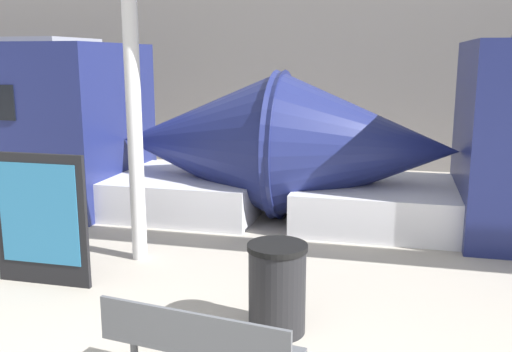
% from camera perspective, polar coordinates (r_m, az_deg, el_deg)
% --- Properties ---
extents(station_wall, '(56.00, 0.20, 5.00)m').
position_cam_1_polar(station_wall, '(15.01, 8.56, 10.36)').
color(station_wall, gray).
rests_on(station_wall, ground_plane).
extents(bench_near, '(1.78, 0.68, 0.82)m').
position_cam_1_polar(bench_near, '(5.00, -5.84, -16.08)').
color(bench_near, '#4C4F54').
rests_on(bench_near, ground_plane).
extents(trash_bin, '(0.63, 0.63, 0.96)m').
position_cam_1_polar(trash_bin, '(6.06, 2.12, -11.14)').
color(trash_bin, black).
rests_on(trash_bin, ground_plane).
extents(poster_board, '(1.29, 0.07, 1.69)m').
position_cam_1_polar(poster_board, '(7.65, -20.77, -4.06)').
color(poster_board, black).
rests_on(poster_board, ground_plane).
extents(support_column_near, '(0.21, 0.21, 3.77)m').
position_cam_1_polar(support_column_near, '(8.05, -12.05, 4.68)').
color(support_column_near, silver).
rests_on(support_column_near, ground_plane).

